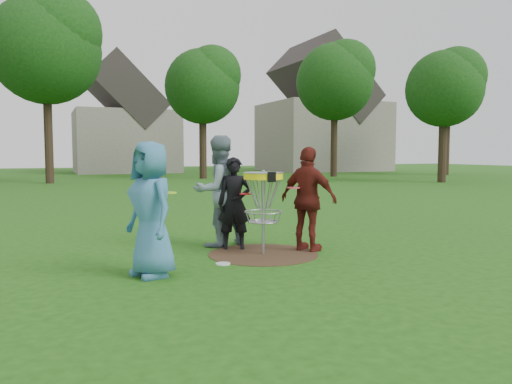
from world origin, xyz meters
name	(u,v)px	position (x,y,z in m)	size (l,w,h in m)	color
ground	(263,254)	(0.00, 0.00, 0.00)	(100.00, 100.00, 0.00)	#19470F
dirt_patch	(263,254)	(0.00, 0.00, 0.00)	(1.80, 1.80, 0.01)	#47331E
player_blue	(151,209)	(-1.96, -0.73, 0.91)	(0.89, 0.58, 1.81)	teal
player_black	(234,203)	(-0.27, 0.62, 0.79)	(0.58, 0.38, 1.58)	black
player_grey	(218,191)	(-0.43, 0.98, 0.98)	(0.95, 0.74, 1.96)	slate
player_maroon	(308,199)	(0.81, -0.04, 0.88)	(1.03, 0.43, 1.76)	#5D1B15
disc_on_grass	(223,264)	(-0.85, -0.44, 0.01)	(0.22, 0.22, 0.02)	white
disc_golf_basket	(263,192)	(0.00, 0.00, 1.02)	(0.66, 0.67, 1.38)	#9EA0A5
held_discs	(237,188)	(-0.41, 0.11, 1.09)	(2.45, 1.58, 0.25)	#B1DF18
tree_row	(116,68)	(0.44, 20.67, 6.21)	(51.20, 17.42, 9.90)	#38281C
house_row	(151,121)	(4.78, 33.07, 4.14)	(44.50, 10.65, 11.62)	gray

